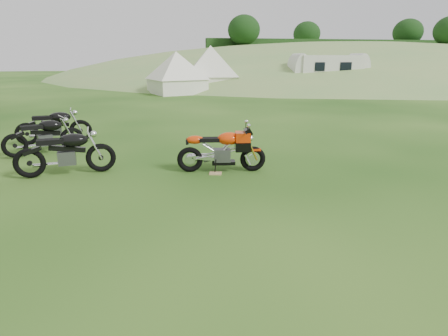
{
  "coord_description": "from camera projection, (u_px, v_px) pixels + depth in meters",
  "views": [
    {
      "loc": [
        -1.42,
        -5.49,
        2.36
      ],
      "look_at": [
        -0.18,
        0.4,
        0.55
      ],
      "focal_mm": 30.0,
      "sensor_mm": 36.0,
      "label": 1
    }
  ],
  "objects": [
    {
      "name": "ground",
      "position": [
        240.0,
        206.0,
        6.11
      ],
      "size": [
        120.0,
        120.0,
        0.0
      ],
      "primitive_type": "plane",
      "color": "#133E0D",
      "rests_on": "ground"
    },
    {
      "name": "vintage_moto_a",
      "position": [
        65.0,
        151.0,
        7.57
      ],
      "size": [
        1.93,
        0.65,
        1.0
      ],
      "primitive_type": null,
      "rotation": [
        0.0,
        0.0,
        0.11
      ],
      "color": "black",
      "rests_on": "ground"
    },
    {
      "name": "hillside",
      "position": [
        344.0,
        74.0,
        48.3
      ],
      "size": [
        80.0,
        64.0,
        8.0
      ],
      "primitive_type": "ellipsoid",
      "color": "#6A994E",
      "rests_on": "ground"
    },
    {
      "name": "sport_motorcycle",
      "position": [
        221.0,
        147.0,
        7.8
      ],
      "size": [
        1.82,
        0.72,
        1.06
      ],
      "primitive_type": null,
      "rotation": [
        0.0,
        0.0,
        -0.16
      ],
      "color": "red",
      "rests_on": "ground"
    },
    {
      "name": "tent_left",
      "position": [
        177.0,
        73.0,
        23.8
      ],
      "size": [
        3.78,
        3.78,
        2.62
      ],
      "primitive_type": null,
      "rotation": [
        0.0,
        0.0,
        0.3
      ],
      "color": "white",
      "rests_on": "ground"
    },
    {
      "name": "hedgerow",
      "position": [
        344.0,
        74.0,
        48.3
      ],
      "size": [
        36.0,
        1.2,
        8.6
      ],
      "primitive_type": null,
      "color": "black",
      "rests_on": "ground"
    },
    {
      "name": "vintage_moto_d",
      "position": [
        44.0,
        135.0,
        9.22
      ],
      "size": [
        1.85,
        1.15,
        0.97
      ],
      "primitive_type": null,
      "rotation": [
        0.0,
        0.0,
        0.43
      ],
      "color": "black",
      "rests_on": "ground"
    },
    {
      "name": "plywood_board",
      "position": [
        215.0,
        173.0,
        7.77
      ],
      "size": [
        0.3,
        0.27,
        0.02
      ],
      "primitive_type": "cube",
      "rotation": [
        0.0,
        0.0,
        -0.27
      ],
      "color": "tan",
      "rests_on": "ground"
    },
    {
      "name": "caravan",
      "position": [
        327.0,
        73.0,
        25.61
      ],
      "size": [
        5.38,
        2.75,
        2.44
      ],
      "primitive_type": null,
      "rotation": [
        0.0,
        0.0,
        -0.08
      ],
      "color": "silver",
      "rests_on": "ground"
    },
    {
      "name": "vintage_moto_c",
      "position": [
        54.0,
        125.0,
        10.34
      ],
      "size": [
        1.96,
        0.72,
        1.01
      ],
      "primitive_type": null,
      "rotation": [
        0.0,
        0.0,
        0.15
      ],
      "color": "black",
      "rests_on": "ground"
    },
    {
      "name": "tent_mid",
      "position": [
        211.0,
        70.0,
        25.67
      ],
      "size": [
        3.63,
        3.63,
        2.86
      ],
      "primitive_type": null,
      "rotation": [
        0.0,
        0.0,
        -0.11
      ],
      "color": "silver",
      "rests_on": "ground"
    }
  ]
}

